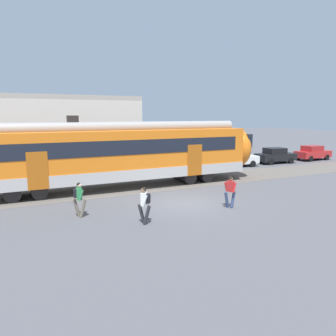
{
  "coord_description": "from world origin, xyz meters",
  "views": [
    {
      "loc": [
        -8.41,
        -15.18,
        4.78
      ],
      "look_at": [
        0.02,
        2.37,
        1.6
      ],
      "focal_mm": 35.0,
      "sensor_mm": 36.0,
      "label": 1
    }
  ],
  "objects_px": {
    "pedestrian_red": "(230,190)",
    "parked_car_black": "(276,155)",
    "pedestrian_green": "(79,197)",
    "parked_car_white": "(236,158)",
    "pedestrian_white": "(145,202)",
    "parked_car_red": "(313,153)"
  },
  "relations": [
    {
      "from": "parked_car_black",
      "to": "parked_car_red",
      "type": "height_order",
      "value": "same"
    },
    {
      "from": "pedestrian_green",
      "to": "pedestrian_white",
      "type": "distance_m",
      "value": 3.31
    },
    {
      "from": "pedestrian_white",
      "to": "parked_car_black",
      "type": "height_order",
      "value": "pedestrian_white"
    },
    {
      "from": "parked_car_black",
      "to": "parked_car_white",
      "type": "bearing_deg",
      "value": -179.32
    },
    {
      "from": "pedestrian_green",
      "to": "parked_car_white",
      "type": "distance_m",
      "value": 18.5
    },
    {
      "from": "pedestrian_green",
      "to": "parked_car_white",
      "type": "bearing_deg",
      "value": 29.65
    },
    {
      "from": "pedestrian_green",
      "to": "parked_car_white",
      "type": "relative_size",
      "value": 0.41
    },
    {
      "from": "parked_car_white",
      "to": "parked_car_red",
      "type": "bearing_deg",
      "value": 0.66
    },
    {
      "from": "pedestrian_green",
      "to": "parked_car_red",
      "type": "xyz_separation_m",
      "value": [
        26.17,
        9.27,
        -0.21
      ]
    },
    {
      "from": "pedestrian_white",
      "to": "pedestrian_green",
      "type": "bearing_deg",
      "value": 136.89
    },
    {
      "from": "pedestrian_white",
      "to": "pedestrian_red",
      "type": "relative_size",
      "value": 1.0
    },
    {
      "from": "pedestrian_white",
      "to": "parked_car_red",
      "type": "relative_size",
      "value": 0.41
    },
    {
      "from": "pedestrian_red",
      "to": "parked_car_white",
      "type": "distance_m",
      "value": 13.99
    },
    {
      "from": "pedestrian_green",
      "to": "parked_car_red",
      "type": "relative_size",
      "value": 0.41
    },
    {
      "from": "pedestrian_white",
      "to": "parked_car_red",
      "type": "distance_m",
      "value": 26.4
    },
    {
      "from": "parked_car_black",
      "to": "pedestrian_red",
      "type": "bearing_deg",
      "value": -141.01
    },
    {
      "from": "pedestrian_green",
      "to": "pedestrian_red",
      "type": "height_order",
      "value": "same"
    },
    {
      "from": "pedestrian_white",
      "to": "parked_car_white",
      "type": "bearing_deg",
      "value": 39.86
    },
    {
      "from": "pedestrian_green",
      "to": "pedestrian_red",
      "type": "xyz_separation_m",
      "value": [
        7.34,
        -1.78,
        -0.03
      ]
    },
    {
      "from": "pedestrian_green",
      "to": "pedestrian_white",
      "type": "xyz_separation_m",
      "value": [
        2.41,
        -2.26,
        0.0
      ]
    },
    {
      "from": "pedestrian_white",
      "to": "parked_car_white",
      "type": "xyz_separation_m",
      "value": [
        13.66,
        11.41,
        -0.21
      ]
    },
    {
      "from": "pedestrian_red",
      "to": "parked_car_black",
      "type": "bearing_deg",
      "value": 38.99
    }
  ]
}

